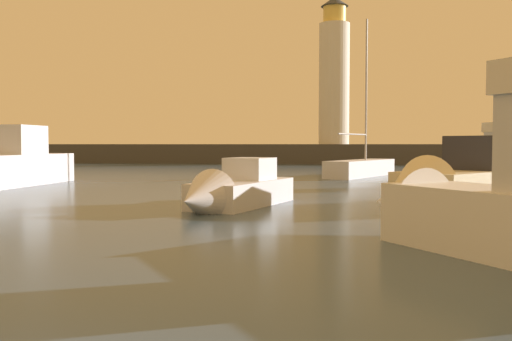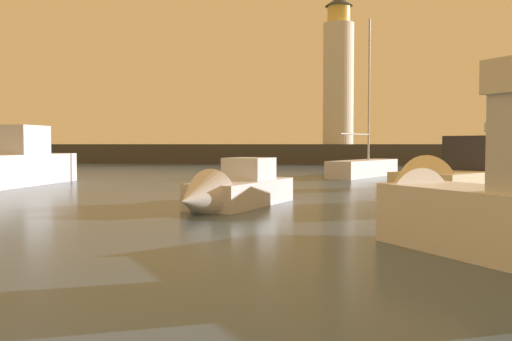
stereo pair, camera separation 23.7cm
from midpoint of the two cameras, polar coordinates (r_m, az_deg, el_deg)
The scene contains 9 objects.
ground_plane at distance 30.80m, azimuth 1.88°, elevation -1.03°, with size 220.00×220.00×0.00m, color #384C60.
breakwater at distance 58.51m, azimuth 4.81°, elevation 1.71°, with size 91.63×6.14×1.99m, color #423F3D.
lighthouse at distance 58.84m, azimuth 7.84°, elevation 9.62°, with size 3.11×3.11×15.04m.
motorboat_0 at distance 18.97m, azimuth 19.50°, elevation -1.14°, with size 6.73×7.32×2.70m.
motorboat_1 at distance 10.87m, azimuth 23.62°, elevation -2.43°, with size 5.37×6.69×3.59m.
motorboat_2 at distance 30.52m, azimuth 22.02°, elevation 0.49°, with size 5.13×7.13×3.30m.
motorboat_4 at distance 28.91m, azimuth -24.60°, elevation 0.40°, with size 2.46×9.13×3.23m.
motorboat_6 at distance 17.57m, azimuth -3.08°, elevation -2.18°, with size 3.36×6.07×1.93m.
sailboat_moored at distance 35.18m, azimuth 10.44°, elevation 0.31°, with size 4.66×7.38×9.78m.
Camera 1 is at (3.17, -2.73, 2.01)m, focal length 39.31 mm.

